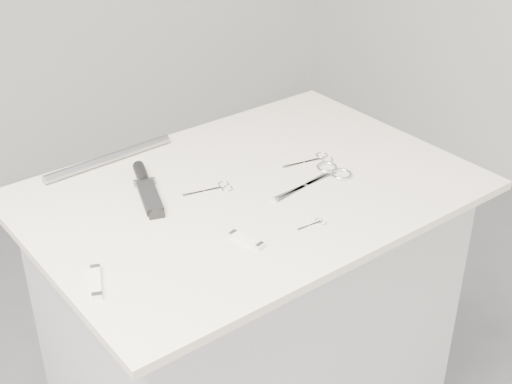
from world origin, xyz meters
TOP-DOWN VIEW (x-y plane):
  - plinth at (0.00, 0.00)m, footprint 0.90×0.60m
  - display_board at (0.00, 0.00)m, footprint 1.00×0.70m
  - large_shears at (0.17, -0.07)m, footprint 0.23×0.10m
  - embroidery_scissors_a at (0.21, 0.01)m, footprint 0.13×0.06m
  - embroidery_scissors_b at (-0.07, 0.04)m, footprint 0.12×0.06m
  - tiny_scissors at (0.01, -0.21)m, footprint 0.07×0.03m
  - sheathed_knife at (-0.19, 0.14)m, footprint 0.11×0.22m
  - pocket_knife_a at (-0.44, -0.11)m, footprint 0.06×0.10m
  - pocket_knife_b at (-0.14, -0.17)m, footprint 0.04×0.08m
  - metal_rail at (-0.20, 0.31)m, footprint 0.34×0.04m

SIDE VIEW (x-z plane):
  - plinth at x=0.00m, z-range 0.00..0.90m
  - display_board at x=0.00m, z-range 0.90..0.92m
  - tiny_scissors at x=0.01m, z-range 0.92..0.92m
  - embroidery_scissors_b at x=-0.07m, z-range 0.92..0.92m
  - embroidery_scissors_a at x=0.21m, z-range 0.92..0.92m
  - large_shears at x=0.17m, z-range 0.92..0.93m
  - pocket_knife_b at x=-0.14m, z-range 0.92..0.93m
  - pocket_knife_a at x=-0.44m, z-range 0.92..0.93m
  - sheathed_knife at x=-0.19m, z-range 0.91..0.94m
  - metal_rail at x=-0.20m, z-range 0.92..0.94m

